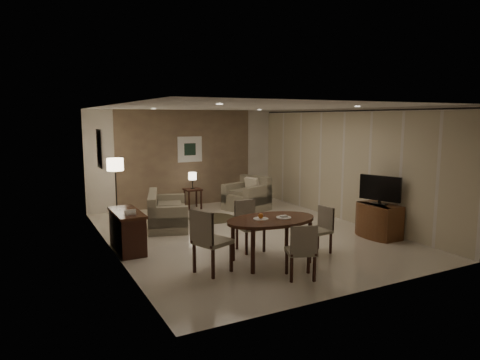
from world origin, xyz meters
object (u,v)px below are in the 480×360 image
console_desk (127,231)px  sofa (168,210)px  dining_table (271,240)px  armchair (246,194)px  chair_right (318,230)px  chair_near (300,250)px  floor_lamp (116,190)px  side_table (193,199)px  tv_cabinet (379,221)px  chair_left (213,241)px  chair_far (250,226)px

console_desk → sofa: sofa is taller
dining_table → armchair: (1.63, 3.92, 0.07)m
chair_right → sofa: bearing=-154.6°
chair_near → sofa: (-0.83, 4.03, -0.05)m
chair_right → floor_lamp: floor_lamp is taller
chair_right → side_table: chair_right is taller
tv_cabinet → chair_left: (-3.93, -0.29, 0.18)m
floor_lamp → armchair: bearing=-4.9°
armchair → floor_lamp: (-3.39, 0.29, 0.32)m
chair_right → sofa: chair_right is taller
sofa → floor_lamp: bearing=59.4°
chair_near → chair_left: size_ratio=0.84×
console_desk → chair_right: size_ratio=1.42×
side_table → floor_lamp: 2.27m
chair_near → chair_far: chair_far is taller
chair_near → chair_far: bearing=-67.4°
chair_far → tv_cabinet: bearing=-9.0°
console_desk → side_table: (2.46, 2.95, -0.10)m
side_table → chair_left: bearing=-107.6°
chair_near → side_table: 5.61m
armchair → tv_cabinet: bearing=-1.3°
console_desk → chair_left: bearing=-61.8°
floor_lamp → chair_right: bearing=-56.3°
chair_near → chair_far: size_ratio=0.94×
chair_left → armchair: size_ratio=1.05×
tv_cabinet → floor_lamp: size_ratio=0.59×
dining_table → chair_left: 1.11m
chair_right → tv_cabinet: bearing=93.0°
dining_table → floor_lamp: (-1.76, 4.21, 0.38)m
chair_far → sofa: bearing=107.8°
dining_table → armchair: bearing=67.4°
console_desk → floor_lamp: (0.31, 2.43, 0.39)m
chair_left → side_table: chair_left is taller
tv_cabinet → chair_left: size_ratio=0.86×
chair_far → sofa: (-0.81, 2.46, -0.07)m
chair_right → chair_far: bearing=-128.4°
chair_right → dining_table: bearing=-93.3°
tv_cabinet → armchair: size_ratio=0.90×
console_desk → side_table: bearing=50.2°
chair_near → side_table: size_ratio=1.59×
tv_cabinet → sofa: 4.66m
console_desk → chair_left: (0.96, -1.79, 0.15)m
floor_lamp → sofa: bearing=-48.1°
armchair → chair_near: bearing=-38.3°
chair_right → console_desk: bearing=-124.7°
dining_table → sofa: (-0.82, 3.17, 0.01)m
chair_far → chair_left: (-1.09, -0.72, 0.06)m
sofa → side_table: (1.22, 1.56, -0.12)m
sofa → chair_near: bearing=-150.9°
tv_cabinet → armchair: 3.83m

